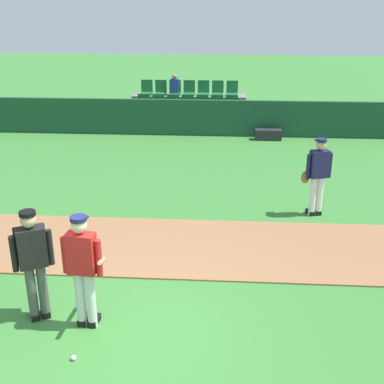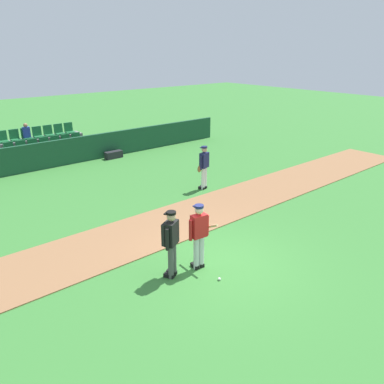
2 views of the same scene
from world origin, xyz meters
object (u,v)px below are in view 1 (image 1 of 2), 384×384
object	(u,v)px
umpire_home_plate	(33,259)
baseball	(74,358)
batter_red_jersey	(83,268)
runner_navy_jersey	(317,174)
equipment_bag	(268,135)

from	to	relation	value
umpire_home_plate	baseball	size ratio (longest dim) A/B	23.78
umpire_home_plate	baseball	xyz separation A→B (m)	(0.78, -0.90, -0.96)
batter_red_jersey	runner_navy_jersey	xyz separation A→B (m)	(3.98, 4.30, -0.01)
batter_red_jersey	baseball	distance (m)	1.20
umpire_home_plate	batter_red_jersey	bearing A→B (deg)	-10.16
batter_red_jersey	umpire_home_plate	distance (m)	0.79
umpire_home_plate	equipment_bag	distance (m)	11.40
batter_red_jersey	equipment_bag	size ratio (longest dim) A/B	1.96
baseball	equipment_bag	xyz separation A→B (m)	(3.44, 11.46, 0.14)
runner_navy_jersey	umpire_home_plate	bearing A→B (deg)	-138.80
runner_navy_jersey	baseball	xyz separation A→B (m)	(-3.98, -5.07, -0.93)
batter_red_jersey	runner_navy_jersey	world-z (taller)	same
batter_red_jersey	equipment_bag	bearing A→B (deg)	72.13
batter_red_jersey	umpire_home_plate	world-z (taller)	same
umpire_home_plate	baseball	world-z (taller)	umpire_home_plate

